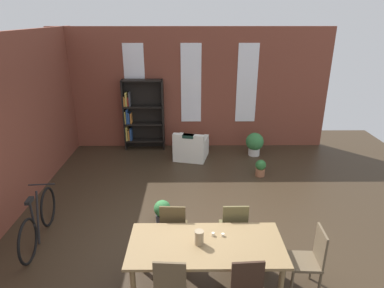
{
  "coord_description": "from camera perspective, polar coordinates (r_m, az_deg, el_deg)",
  "views": [
    {
      "loc": [
        -0.06,
        -4.54,
        3.53
      ],
      "look_at": [
        0.0,
        1.61,
        1.14
      ],
      "focal_mm": 30.99,
      "sensor_mm": 36.0,
      "label": 1
    }
  ],
  "objects": [
    {
      "name": "dining_chair_far_right",
      "position": [
        5.24,
        7.18,
        -14.03
      ],
      "size": [
        0.41,
        0.41,
        0.95
      ],
      "color": "brown",
      "rests_on": "ground"
    },
    {
      "name": "vase_on_table",
      "position": [
        4.44,
        1.24,
        -15.79
      ],
      "size": [
        0.12,
        0.12,
        0.2
      ],
      "primitive_type": "cylinder",
      "color": "#998466",
      "rests_on": "dining_table"
    },
    {
      "name": "bookshelf_tall",
      "position": [
        9.23,
        -8.8,
        4.98
      ],
      "size": [
        1.1,
        0.3,
        1.95
      ],
      "color": "black",
      "rests_on": "ground"
    },
    {
      "name": "back_wall_brick",
      "position": [
        9.21,
        -0.17,
        9.4
      ],
      "size": [
        7.5,
        0.12,
        3.27
      ],
      "primitive_type": "cube",
      "color": "brown",
      "rests_on": "ground"
    },
    {
      "name": "tealight_candle_0",
      "position": [
        4.64,
        5.34,
        -15.29
      ],
      "size": [
        0.04,
        0.04,
        0.04
      ],
      "primitive_type": "cylinder",
      "color": "silver",
      "rests_on": "dining_table"
    },
    {
      "name": "window_pane_2",
      "position": [
        9.24,
        9.43,
        10.2
      ],
      "size": [
        0.55,
        0.02,
        2.13
      ],
      "primitive_type": "cube",
      "color": "white"
    },
    {
      "name": "ground_plane",
      "position": [
        5.75,
        0.15,
        -16.57
      ],
      "size": [
        11.47,
        11.47,
        0.0
      ],
      "primitive_type": "plane",
      "color": "#362A1C"
    },
    {
      "name": "potted_plant_window",
      "position": [
        7.92,
        11.71,
        -3.99
      ],
      "size": [
        0.25,
        0.25,
        0.4
      ],
      "color": "#9E6042",
      "rests_on": "ground"
    },
    {
      "name": "window_pane_0",
      "position": [
        9.22,
        -9.78,
        10.16
      ],
      "size": [
        0.55,
        0.02,
        2.13
      ],
      "primitive_type": "cube",
      "color": "white"
    },
    {
      "name": "dining_table",
      "position": [
        4.56,
        2.44,
        -17.55
      ],
      "size": [
        2.03,
        0.93,
        0.75
      ],
      "color": "olive",
      "rests_on": "ground"
    },
    {
      "name": "dining_chair_far_left",
      "position": [
        5.21,
        -3.2,
        -14.17
      ],
      "size": [
        0.42,
        0.42,
        0.95
      ],
      "color": "#4F4127",
      "rests_on": "ground"
    },
    {
      "name": "window_pane_1",
      "position": [
        9.11,
        -0.17,
        10.32
      ],
      "size": [
        0.55,
        0.02,
        2.13
      ],
      "primitive_type": "cube",
      "color": "white"
    },
    {
      "name": "potted_plant_corner",
      "position": [
        9.01,
        10.72,
        0.17
      ],
      "size": [
        0.47,
        0.47,
        0.62
      ],
      "color": "silver",
      "rests_on": "ground"
    },
    {
      "name": "dining_chair_head_right",
      "position": [
        4.92,
        19.65,
        -17.99
      ],
      "size": [
        0.42,
        0.42,
        0.95
      ],
      "color": "brown",
      "rests_on": "ground"
    },
    {
      "name": "potted_plant_by_shelf",
      "position": [
        6.15,
        -5.12,
        -11.37
      ],
      "size": [
        0.31,
        0.31,
        0.42
      ],
      "color": "#333338",
      "rests_on": "ground"
    },
    {
      "name": "armchair_white",
      "position": [
        8.69,
        -0.2,
        -0.71
      ],
      "size": [
        0.96,
        0.96,
        0.75
      ],
      "color": "white",
      "rests_on": "ground"
    },
    {
      "name": "bicycle_second",
      "position": [
        6.16,
        -24.91,
        -12.03
      ],
      "size": [
        0.44,
        1.68,
        0.9
      ],
      "color": "black",
      "rests_on": "ground"
    },
    {
      "name": "tealight_candle_1",
      "position": [
        4.64,
        3.65,
        -15.23
      ],
      "size": [
        0.04,
        0.04,
        0.05
      ],
      "primitive_type": "cylinder",
      "color": "silver",
      "rests_on": "dining_table"
    }
  ]
}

